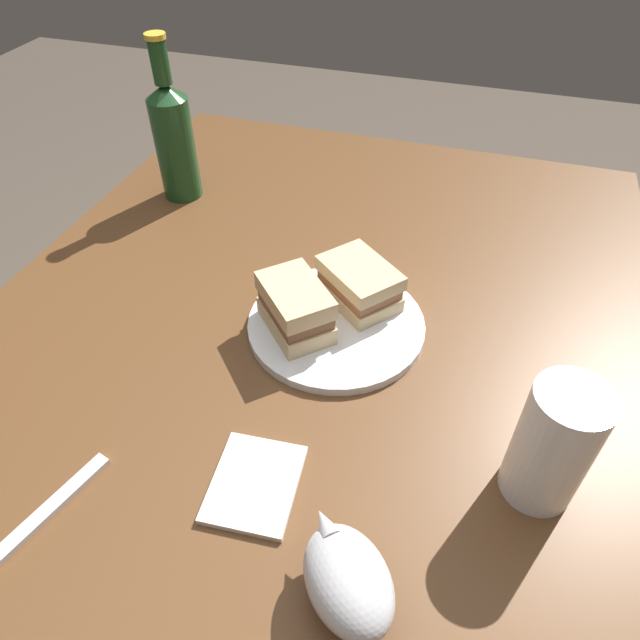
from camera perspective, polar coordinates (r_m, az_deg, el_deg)
name	(u,v)px	position (r m, az deg, el deg)	size (l,w,h in m)	color
ground_plane	(310,573)	(1.38, -1.01, -24.14)	(6.00, 6.00, 0.00)	#4C4238
dining_table	(308,487)	(1.05, -1.26, -16.46)	(1.28, 0.94, 0.73)	brown
plate	(336,325)	(0.78, 1.63, -0.48)	(0.24, 0.24, 0.01)	white
sandwich_half_left	(359,284)	(0.79, 3.97, 3.67)	(0.13, 0.13, 0.06)	#CCB284
sandwich_half_right	(296,308)	(0.74, -2.48, 1.23)	(0.13, 0.12, 0.07)	#CCB284
potato_wedge_front	(315,285)	(0.82, -0.50, 3.52)	(0.04, 0.02, 0.01)	#B77F33
potato_wedge_middle	(308,296)	(0.80, -1.17, 2.41)	(0.05, 0.02, 0.02)	#B77F33
potato_wedge_back	(341,284)	(0.82, 2.12, 3.62)	(0.04, 0.02, 0.02)	#AD702D
pint_glass	(551,449)	(0.62, 22.26, -11.99)	(0.08, 0.08, 0.15)	white
gravy_boat	(347,579)	(0.54, 2.78, -24.64)	(0.13, 0.12, 0.07)	#B7B7BC
cider_bottle	(174,138)	(1.05, -14.53, 17.36)	(0.07, 0.07, 0.28)	#19421E
napkin	(255,484)	(0.63, -6.59, -16.07)	(0.11, 0.09, 0.01)	silver
fork	(36,522)	(0.67, -26.76, -17.72)	(0.18, 0.02, 0.01)	silver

